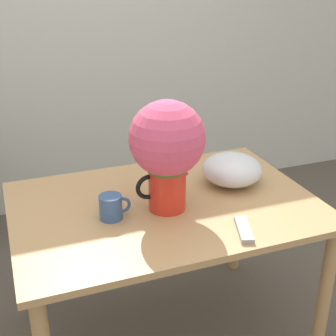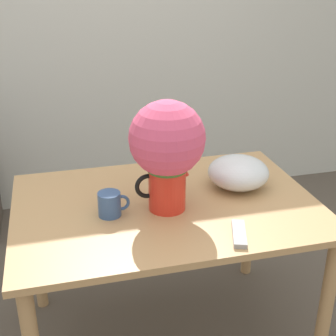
% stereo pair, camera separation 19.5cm
% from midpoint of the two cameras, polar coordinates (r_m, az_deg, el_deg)
% --- Properties ---
extents(wall_back, '(8.00, 0.05, 2.60)m').
position_cam_midpoint_polar(wall_back, '(3.44, -6.31, 16.27)').
color(wall_back, silver).
rests_on(wall_back, ground_plane).
extents(table, '(1.33, 0.93, 0.77)m').
position_cam_midpoint_polar(table, '(2.12, 2.41, -6.68)').
color(table, tan).
rests_on(table, ground_plane).
extents(flower_vase, '(0.32, 0.32, 0.48)m').
position_cam_midpoint_polar(flower_vase, '(1.91, 2.80, 2.49)').
color(flower_vase, red).
rests_on(flower_vase, table).
extents(coffee_mug, '(0.13, 0.10, 0.10)m').
position_cam_midpoint_polar(coffee_mug, '(1.96, -4.24, -4.48)').
color(coffee_mug, '#385689').
rests_on(coffee_mug, table).
extents(white_bowl, '(0.29, 0.29, 0.15)m').
position_cam_midpoint_polar(white_bowl, '(2.23, 11.06, -0.57)').
color(white_bowl, silver).
rests_on(white_bowl, table).
extents(remote_control, '(0.11, 0.19, 0.02)m').
position_cam_midpoint_polar(remote_control, '(1.87, 11.67, -7.93)').
color(remote_control, '#999999').
rests_on(remote_control, table).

